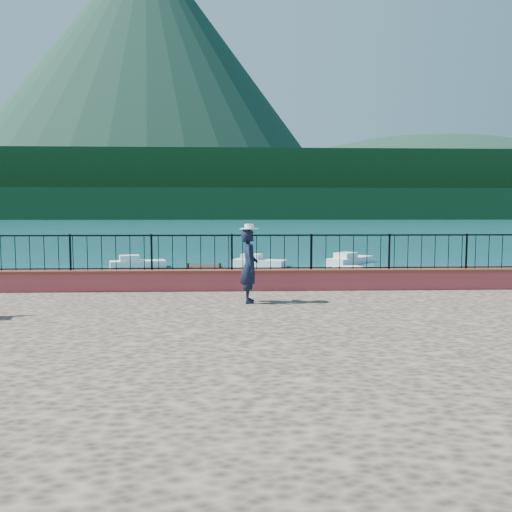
{
  "coord_description": "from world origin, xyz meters",
  "views": [
    {
      "loc": [
        -0.19,
        -10.03,
        3.32
      ],
      "look_at": [
        0.3,
        2.0,
        2.3
      ],
      "focal_mm": 35.0,
      "sensor_mm": 36.0,
      "label": 1
    }
  ],
  "objects": [
    {
      "name": "volcano",
      "position": [
        -120.0,
        700.0,
        190.0
      ],
      "size": [
        560.0,
        560.0,
        380.0
      ],
      "primitive_type": "cone",
      "color": "#142D23",
      "rests_on": "ground"
    },
    {
      "name": "foothills",
      "position": [
        0.0,
        360.0,
        22.0
      ],
      "size": [
        900.0,
        120.0,
        44.0
      ],
      "primitive_type": "cube",
      "color": "black",
      "rests_on": "ground"
    },
    {
      "name": "far_forest",
      "position": [
        0.0,
        300.0,
        9.0
      ],
      "size": [
        900.0,
        60.0,
        18.0
      ],
      "primitive_type": "cube",
      "color": "black",
      "rests_on": "ground"
    },
    {
      "name": "boat_4",
      "position": [
        1.28,
        21.42,
        0.4
      ],
      "size": [
        3.59,
        2.49,
        0.8
      ],
      "primitive_type": "cube",
      "rotation": [
        0.0,
        0.0,
        -0.4
      ],
      "color": "silver",
      "rests_on": "ground"
    },
    {
      "name": "boat_3",
      "position": [
        -6.27,
        21.03,
        0.4
      ],
      "size": [
        3.57,
        2.17,
        0.8
      ],
      "primitive_type": "cube",
      "rotation": [
        0.0,
        0.0,
        0.28
      ],
      "color": "silver",
      "rests_on": "ground"
    },
    {
      "name": "ground",
      "position": [
        0.0,
        0.0,
        0.0
      ],
      "size": [
        2000.0,
        2000.0,
        0.0
      ],
      "primitive_type": "plane",
      "color": "#19596B",
      "rests_on": "ground"
    },
    {
      "name": "boat_2",
      "position": [
        5.8,
        13.9,
        0.4
      ],
      "size": [
        3.74,
        1.68,
        0.8
      ],
      "primitive_type": "cube",
      "rotation": [
        0.0,
        0.0,
        0.11
      ],
      "color": "silver",
      "rests_on": "ground"
    },
    {
      "name": "companion_hill",
      "position": [
        220.0,
        560.0,
        0.0
      ],
      "size": [
        448.0,
        384.0,
        180.0
      ],
      "primitive_type": "ellipsoid",
      "color": "#142D23",
      "rests_on": "ground"
    },
    {
      "name": "boat_0",
      "position": [
        -3.78,
        10.72,
        0.4
      ],
      "size": [
        3.68,
        1.38,
        0.8
      ],
      "primitive_type": "cube",
      "rotation": [
        0.0,
        0.0,
        -0.02
      ],
      "color": "silver",
      "rests_on": "ground"
    },
    {
      "name": "person",
      "position": [
        0.13,
        1.79,
        2.08
      ],
      "size": [
        0.43,
        0.65,
        1.76
      ],
      "primitive_type": "imported",
      "rotation": [
        0.0,
        0.0,
        1.58
      ],
      "color": "black",
      "rests_on": "promenade"
    },
    {
      "name": "hat",
      "position": [
        0.13,
        1.79,
        3.02
      ],
      "size": [
        0.44,
        0.44,
        0.12
      ],
      "primitive_type": "cylinder",
      "color": "white",
      "rests_on": "person"
    },
    {
      "name": "dock",
      "position": [
        -2.0,
        12.0,
        0.15
      ],
      "size": [
        2.0,
        16.0,
        0.3
      ],
      "primitive_type": "cube",
      "color": "#2D231C",
      "rests_on": "ground"
    },
    {
      "name": "boat_5",
      "position": [
        7.48,
        22.91,
        0.4
      ],
      "size": [
        3.76,
        3.95,
        0.8
      ],
      "primitive_type": "cube",
      "rotation": [
        0.0,
        0.0,
        0.83
      ],
      "color": "silver",
      "rests_on": "ground"
    },
    {
      "name": "railing",
      "position": [
        0.0,
        3.7,
        2.25
      ],
      "size": [
        27.0,
        0.05,
        0.95
      ],
      "primitive_type": "cube",
      "color": "black",
      "rests_on": "parapet"
    },
    {
      "name": "parapet",
      "position": [
        0.0,
        3.7,
        1.49
      ],
      "size": [
        28.0,
        0.46,
        0.58
      ],
      "primitive_type": "cube",
      "color": "#A43B40",
      "rests_on": "promenade"
    }
  ]
}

